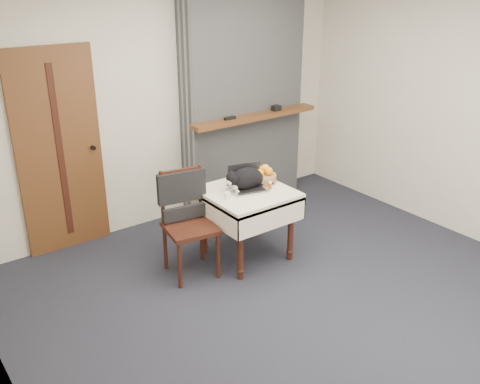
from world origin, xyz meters
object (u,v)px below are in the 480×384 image
at_px(laptop, 247,183).
at_px(pill_bottle, 270,185).
at_px(fruit_basket, 262,176).
at_px(cream_jar, 227,196).
at_px(door, 59,152).
at_px(cat, 247,179).
at_px(side_table, 247,202).
at_px(chair, 186,208).

bearing_deg(laptop, pill_bottle, -21.34).
bearing_deg(fruit_basket, cream_jar, -164.85).
bearing_deg(door, cream_jar, -51.21).
xyz_separation_m(laptop, cream_jar, (-0.28, -0.08, -0.03)).
xyz_separation_m(door, laptop, (1.33, -1.22, -0.24)).
height_order(door, fruit_basket, door).
xyz_separation_m(door, cat, (1.33, -1.21, -0.20)).
bearing_deg(cat, side_table, -127.71).
relative_size(laptop, cat, 0.76).
bearing_deg(pill_bottle, side_table, 154.27).
relative_size(side_table, pill_bottle, 10.54).
relative_size(side_table, chair, 0.79).
distance_m(door, laptop, 1.82).
bearing_deg(pill_bottle, cat, 142.13).
xyz_separation_m(laptop, cat, (0.00, 0.01, 0.04)).
xyz_separation_m(door, cream_jar, (1.05, -1.30, -0.27)).
xyz_separation_m(cat, chair, (-0.61, 0.11, -0.18)).
distance_m(laptop, fruit_basket, 0.24).
xyz_separation_m(laptop, pill_bottle, (0.18, -0.13, -0.02)).
xyz_separation_m(side_table, cream_jar, (-0.26, -0.05, 0.15)).
distance_m(cat, cream_jar, 0.31).
relative_size(pill_bottle, chair, 0.08).
distance_m(laptop, cream_jar, 0.30).
bearing_deg(door, fruit_basket, -36.70).
distance_m(fruit_basket, chair, 0.85).
bearing_deg(pill_bottle, door, 138.18).
xyz_separation_m(laptop, chair, (-0.61, 0.12, -0.13)).
distance_m(side_table, cream_jar, 0.30).
height_order(laptop, fruit_basket, laptop).
height_order(door, laptop, door).
bearing_deg(cream_jar, cat, 16.90).
bearing_deg(laptop, door, 151.25).
bearing_deg(side_table, door, 136.24).
bearing_deg(cat, laptop, -114.85).
height_order(pill_bottle, chair, chair).
xyz_separation_m(side_table, cat, (0.03, 0.04, 0.22)).
xyz_separation_m(cream_jar, pill_bottle, (0.46, -0.05, 0.01)).
bearing_deg(cat, pill_bottle, -43.07).
bearing_deg(cream_jar, fruit_basket, 15.15).
distance_m(laptop, cat, 0.04).
distance_m(door, side_table, 1.86).
bearing_deg(cat, fruit_basket, 7.67).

